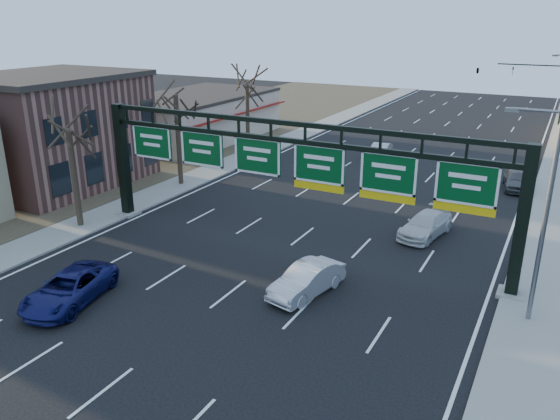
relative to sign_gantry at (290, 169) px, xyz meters
The scene contains 18 objects.
ground 9.24m from the sign_gantry, 91.15° to the right, with size 160.00×160.00×0.00m, color black.
sidewalk_left 18.24m from the sign_gantry, 137.20° to the left, with size 3.00×120.00×0.12m, color gray.
sidewalk_right 18.02m from the sign_gantry, 43.51° to the left, with size 3.00×120.00×0.12m, color gray.
dirt_strip_left 28.25m from the sign_gantry, 154.50° to the left, with size 21.00×120.00×0.06m, color #473D2B.
lane_markings 12.86m from the sign_gantry, 90.76° to the left, with size 21.60×120.00×0.01m, color white.
sign_gantry is the anchor object (origin of this frame).
brick_block 21.87m from the sign_gantry, behind, with size 10.40×12.40×8.30m.
cream_strip 30.24m from the sign_gantry, 135.86° to the left, with size 10.90×18.40×4.70m.
tree_gantry 13.53m from the sign_gantry, 166.97° to the right, with size 3.60×3.60×8.48m.
tree_mid 15.08m from the sign_gantry, 151.63° to the left, with size 3.60×3.60×9.24m.
tree_far 21.57m from the sign_gantry, 127.32° to the left, with size 3.60×3.60×8.86m.
streetlight_near 12.48m from the sign_gantry, ahead, with size 2.15×0.22×9.00m.
traffic_signal_mast 47.33m from the sign_gantry, 83.29° to the left, with size 10.16×0.54×7.00m.
car_blue_suv 12.35m from the sign_gantry, 121.13° to the right, with size 2.32×5.04×1.40m, color #121551.
car_silver_sedan 6.54m from the sign_gantry, 54.29° to the right, with size 1.50×4.31×1.42m, color silver.
car_white_wagon 9.18m from the sign_gantry, 41.75° to the left, with size 1.88×4.63×1.34m, color silver.
car_grey_far 20.84m from the sign_gantry, 60.97° to the left, with size 1.75×4.36×1.48m, color #46494C.
car_silver_distant 22.04m from the sign_gantry, 95.07° to the left, with size 1.48×4.24×1.40m, color #BBBBC0.
Camera 1 is at (12.79, -16.93, 12.31)m, focal length 35.00 mm.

